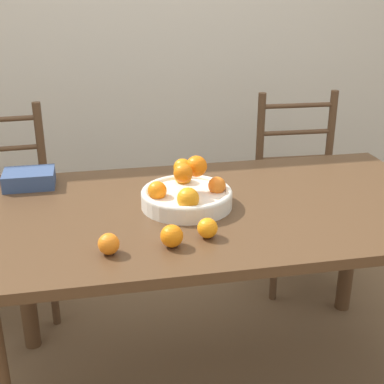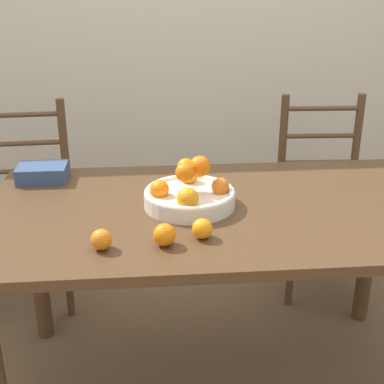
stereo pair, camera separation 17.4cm
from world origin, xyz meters
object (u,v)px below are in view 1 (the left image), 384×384
object	(u,v)px
orange_loose_1	(207,228)
orange_loose_0	(172,236)
orange_loose_2	(109,244)
chair_right	(301,193)
fruit_bowl	(187,193)
chair_left	(5,216)
book_stack	(29,179)

from	to	relation	value
orange_loose_1	orange_loose_0	bearing A→B (deg)	-162.50
orange_loose_2	chair_right	size ratio (longest dim) A/B	0.07
fruit_bowl	orange_loose_2	world-z (taller)	fruit_bowl
orange_loose_2	chair_left	size ratio (longest dim) A/B	0.07
orange_loose_2	fruit_bowl	bearing A→B (deg)	45.76
orange_loose_2	chair_right	bearing A→B (deg)	44.57
orange_loose_1	fruit_bowl	bearing A→B (deg)	94.22
fruit_bowl	orange_loose_0	bearing A→B (deg)	-109.22
orange_loose_1	orange_loose_2	bearing A→B (deg)	-171.38
chair_right	orange_loose_1	bearing A→B (deg)	-124.18
orange_loose_0	orange_loose_1	world-z (taller)	orange_loose_0
orange_loose_0	chair_left	world-z (taller)	chair_left
chair_left	chair_right	bearing A→B (deg)	-2.95
orange_loose_0	chair_left	bearing A→B (deg)	122.56
orange_loose_0	chair_right	distance (m)	1.33
fruit_bowl	chair_right	world-z (taller)	chair_right
fruit_bowl	chair_right	distance (m)	1.07
orange_loose_0	orange_loose_2	size ratio (longest dim) A/B	1.09
fruit_bowl	orange_loose_0	world-z (taller)	fruit_bowl
orange_loose_0	orange_loose_1	xyz separation A→B (m)	(0.12, 0.04, -0.00)
orange_loose_1	chair_left	xyz separation A→B (m)	(-0.75, 0.95, -0.33)
orange_loose_1	orange_loose_2	size ratio (longest dim) A/B	1.00
orange_loose_0	chair_right	size ratio (longest dim) A/B	0.07
orange_loose_0	orange_loose_2	world-z (taller)	orange_loose_0
orange_loose_1	chair_right	size ratio (longest dim) A/B	0.07
orange_loose_2	book_stack	bearing A→B (deg)	114.30
fruit_bowl	book_stack	world-z (taller)	fruit_bowl
fruit_bowl	chair_right	size ratio (longest dim) A/B	0.33
fruit_bowl	orange_loose_2	size ratio (longest dim) A/B	5.02
fruit_bowl	orange_loose_1	size ratio (longest dim) A/B	5.01
chair_right	book_stack	distance (m)	1.38
orange_loose_2	chair_right	distance (m)	1.46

